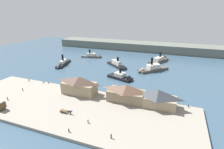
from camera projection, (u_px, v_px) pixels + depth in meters
The scene contains 23 objects.
ground_plane at pixel (92, 88), 96.52m from camera, with size 320.00×320.00×0.00m, color #385166.
quay_promenade at pixel (69, 107), 76.99m from camera, with size 110.00×36.00×1.20m, color gray.
seawall_edge at pixel (89, 90), 93.19m from camera, with size 110.00×0.80×1.00m, color slate.
ferry_shed_west_terminal at pixel (79, 85), 86.62m from camera, with size 17.05×8.20×8.93m.
ferry_shed_central_terminal at pixel (126, 93), 79.76m from camera, with size 16.91×8.52×7.76m.
ferry_shed_customs_shed at pixel (158, 98), 74.89m from camera, with size 15.78×8.04×7.93m.
horse_cart at pixel (66, 111), 70.72m from camera, with size 5.64×1.30×1.87m.
pedestrian_walking_east at pixel (88, 121), 64.57m from camera, with size 0.41×0.41×1.64m.
pedestrian_near_west_shed at pixel (69, 130), 59.83m from camera, with size 0.38×0.38×1.55m.
pedestrian_at_waters_edge at pixel (111, 136), 56.81m from camera, with size 0.44×0.44×1.79m.
pedestrian_walking_west at pixel (29, 80), 103.13m from camera, with size 0.42×0.42×1.70m.
pedestrian_by_tram at pixel (23, 89), 90.94m from camera, with size 0.39×0.39×1.58m.
pedestrian_standing_center at pixel (7, 99), 81.35m from camera, with size 0.41×0.41×1.64m.
mooring_post_center_east at pixel (43, 82), 100.63m from camera, with size 0.44×0.44×0.90m, color black.
mooring_post_center_west at pixel (188, 106), 75.38m from camera, with size 0.44×0.44×0.90m, color black.
mooring_post_west at pixel (49, 83), 99.75m from camera, with size 0.44×0.44×0.90m, color black.
ferry_approaching_east at pixel (118, 65), 132.42m from camera, with size 20.98×18.34×9.28m.
ferry_approaching_west at pixel (161, 60), 147.81m from camera, with size 15.36×24.11×9.99m.
ferry_departing_north at pixel (93, 56), 160.40m from camera, with size 20.01×8.06×8.75m.
ferry_moored_west at pixel (62, 64), 136.07m from camera, with size 10.04×23.61×9.74m.
ferry_moored_east at pixel (150, 69), 123.42m from camera, with size 21.20×21.91×11.70m.
ferry_mid_harbor at pixel (123, 78), 108.68m from camera, with size 18.49×11.02×8.96m.
far_headland at pixel (137, 46), 191.79m from camera, with size 180.00×24.00×8.00m, color #60665B.
Camera 1 is at (41.72, -78.34, 40.33)m, focal length 28.08 mm.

